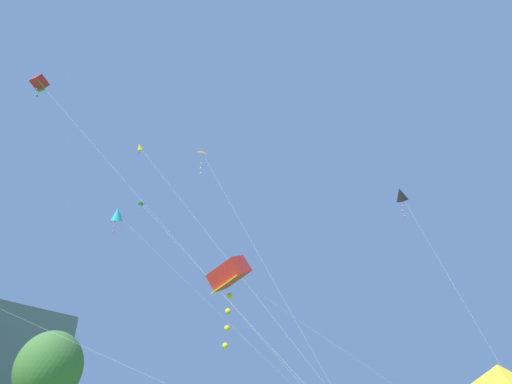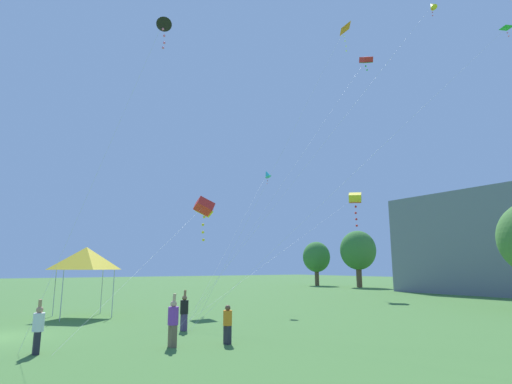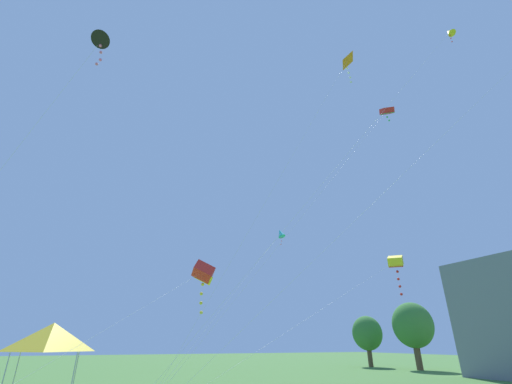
{
  "view_description": "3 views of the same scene",
  "coord_description": "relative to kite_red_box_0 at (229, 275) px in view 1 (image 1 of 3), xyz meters",
  "views": [
    {
      "loc": [
        -18.83,
        7.83,
        3.8
      ],
      "look_at": [
        -1.73,
        12.7,
        12.55
      ],
      "focal_mm": 28.0,
      "sensor_mm": 36.0,
      "label": 1
    },
    {
      "loc": [
        21.92,
        -0.7,
        3.09
      ],
      "look_at": [
        -0.26,
        14.27,
        8.14
      ],
      "focal_mm": 28.0,
      "sensor_mm": 36.0,
      "label": 2
    },
    {
      "loc": [
        16.99,
        6.86,
        3.33
      ],
      "look_at": [
        1.91,
        13.48,
        10.63
      ],
      "focal_mm": 24.0,
      "sensor_mm": 36.0,
      "label": 3
    }
  ],
  "objects": [
    {
      "name": "kite_red_box_7",
      "position": [
        3.08,
        15.75,
        15.56
      ],
      "size": [
        5.21,
        21.21,
        23.74
      ],
      "color": "silver",
      "rests_on": "ground"
    },
    {
      "name": "tree_far_centre",
      "position": [
        14.31,
        19.74,
        -2.41
      ],
      "size": [
        5.27,
        4.75,
        7.96
      ],
      "color": "brown",
      "rests_on": "ground"
    },
    {
      "name": "kite_yellow_diamond_6",
      "position": [
        11.89,
        12.88,
        15.07
      ],
      "size": [
        4.28,
        18.71,
        23.15
      ],
      "color": "silver",
      "rests_on": "ground"
    },
    {
      "name": "kite_red_box_0",
      "position": [
        0.0,
        0.0,
        0.0
      ],
      "size": [
        11.29,
        11.89,
        8.37
      ],
      "color": "silver",
      "rests_on": "ground"
    },
    {
      "name": "kite_black_diamond_2",
      "position": [
        10.3,
        -7.51,
        7.08
      ],
      "size": [
        1.32,
        5.06,
        15.21
      ],
      "color": "silver",
      "rests_on": "ground"
    },
    {
      "name": "kite_green_delta_3",
      "position": [
        15.82,
        14.22,
        11.23
      ],
      "size": [
        7.97,
        20.1,
        19.45
      ],
      "color": "silver",
      "rests_on": "ground"
    },
    {
      "name": "kite_orange_delta_1",
      "position": [
        9.46,
        5.76,
        11.74
      ],
      "size": [
        1.73,
        10.82,
        19.93
      ],
      "color": "silver",
      "rests_on": "ground"
    },
    {
      "name": "kite_cyan_diamond_5",
      "position": [
        0.45,
        5.56,
        3.22
      ],
      "size": [
        8.11,
        10.99,
        11.21
      ],
      "color": "silver",
      "rests_on": "ground"
    }
  ]
}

